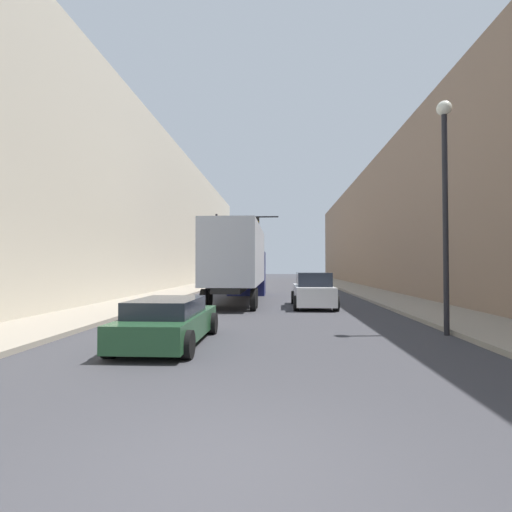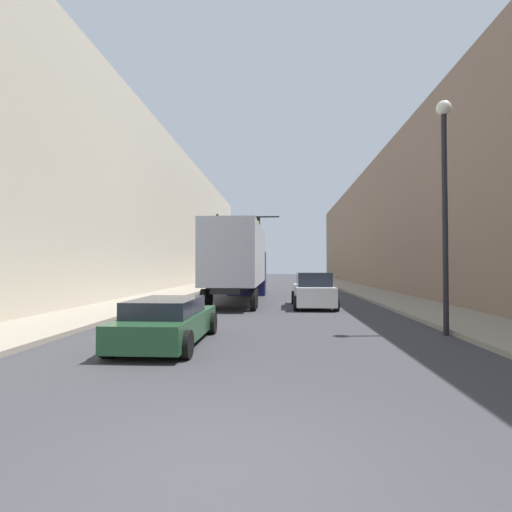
{
  "view_description": "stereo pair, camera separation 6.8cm",
  "coord_description": "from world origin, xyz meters",
  "px_view_note": "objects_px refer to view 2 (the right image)",
  "views": [
    {
      "loc": [
        0.54,
        -3.88,
        2.05
      ],
      "look_at": [
        -0.55,
        14.15,
        2.51
      ],
      "focal_mm": 28.0,
      "sensor_mm": 36.0,
      "label": 1
    },
    {
      "loc": [
        0.61,
        -3.87,
        2.05
      ],
      "look_at": [
        -0.55,
        14.15,
        2.51
      ],
      "focal_mm": 28.0,
      "sensor_mm": 36.0,
      "label": 2
    }
  ],
  "objects_px": {
    "semi_truck": "(240,261)",
    "suv_car": "(313,291)",
    "sedan_car": "(168,321)",
    "traffic_signal_gantry": "(231,237)",
    "street_lamp": "(445,185)"
  },
  "relations": [
    {
      "from": "sedan_car",
      "to": "street_lamp",
      "type": "bearing_deg",
      "value": 13.08
    },
    {
      "from": "semi_truck",
      "to": "street_lamp",
      "type": "height_order",
      "value": "street_lamp"
    },
    {
      "from": "sedan_car",
      "to": "traffic_signal_gantry",
      "type": "relative_size",
      "value": 0.66
    },
    {
      "from": "suv_car",
      "to": "traffic_signal_gantry",
      "type": "relative_size",
      "value": 0.67
    },
    {
      "from": "traffic_signal_gantry",
      "to": "street_lamp",
      "type": "height_order",
      "value": "street_lamp"
    },
    {
      "from": "semi_truck",
      "to": "street_lamp",
      "type": "distance_m",
      "value": 13.4
    },
    {
      "from": "suv_car",
      "to": "street_lamp",
      "type": "height_order",
      "value": "street_lamp"
    },
    {
      "from": "traffic_signal_gantry",
      "to": "street_lamp",
      "type": "bearing_deg",
      "value": -69.09
    },
    {
      "from": "semi_truck",
      "to": "suv_car",
      "type": "bearing_deg",
      "value": -38.53
    },
    {
      "from": "traffic_signal_gantry",
      "to": "street_lamp",
      "type": "distance_m",
      "value": 26.98
    },
    {
      "from": "semi_truck",
      "to": "suv_car",
      "type": "height_order",
      "value": "semi_truck"
    },
    {
      "from": "sedan_car",
      "to": "suv_car",
      "type": "relative_size",
      "value": 0.97
    },
    {
      "from": "semi_truck",
      "to": "traffic_signal_gantry",
      "type": "relative_size",
      "value": 1.79
    },
    {
      "from": "semi_truck",
      "to": "street_lamp",
      "type": "bearing_deg",
      "value": -56.55
    },
    {
      "from": "sedan_car",
      "to": "street_lamp",
      "type": "height_order",
      "value": "street_lamp"
    }
  ]
}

